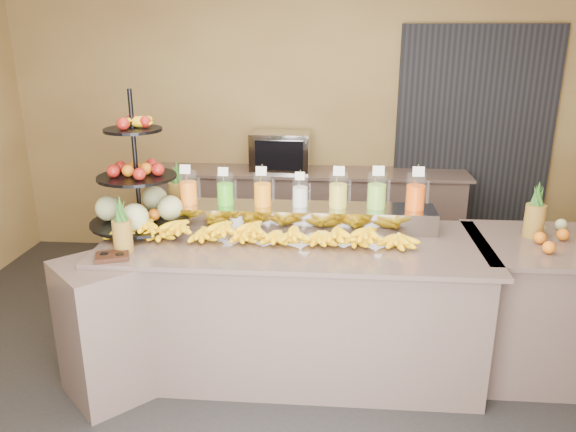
# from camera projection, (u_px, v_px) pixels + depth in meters

# --- Properties ---
(ground) EXTENTS (6.00, 6.00, 0.00)m
(ground) POSITION_uv_depth(u_px,v_px,m) (291.00, 390.00, 3.66)
(ground) COLOR black
(ground) RESTS_ON ground
(room_envelope) EXTENTS (6.04, 5.02, 2.82)m
(room_envelope) POSITION_uv_depth(u_px,v_px,m) (328.00, 86.00, 3.81)
(room_envelope) COLOR brown
(room_envelope) RESTS_ON ground
(buffet_counter) EXTENTS (2.75, 1.25, 0.93)m
(buffet_counter) POSITION_uv_depth(u_px,v_px,m) (277.00, 307.00, 3.77)
(buffet_counter) COLOR gray
(buffet_counter) RESTS_ON ground
(right_counter) EXTENTS (1.08, 0.88, 0.93)m
(right_counter) POSITION_uv_depth(u_px,v_px,m) (548.00, 307.00, 3.77)
(right_counter) COLOR gray
(right_counter) RESTS_ON ground
(back_ledge) EXTENTS (3.10, 0.55, 0.93)m
(back_ledge) POSITION_uv_depth(u_px,v_px,m) (308.00, 215.00, 5.65)
(back_ledge) COLOR gray
(back_ledge) RESTS_ON ground
(pitcher_tray) EXTENTS (1.85, 0.30, 0.15)m
(pitcher_tray) POSITION_uv_depth(u_px,v_px,m) (300.00, 216.00, 3.90)
(pitcher_tray) COLOR gray
(pitcher_tray) RESTS_ON buffet_counter
(juice_pitcher_orange_a) EXTENTS (0.13, 0.13, 0.30)m
(juice_pitcher_orange_a) POSITION_uv_depth(u_px,v_px,m) (188.00, 190.00, 3.90)
(juice_pitcher_orange_a) COLOR silver
(juice_pitcher_orange_a) RESTS_ON pitcher_tray
(juice_pitcher_green) EXTENTS (0.12, 0.12, 0.29)m
(juice_pitcher_green) POSITION_uv_depth(u_px,v_px,m) (225.00, 191.00, 3.88)
(juice_pitcher_green) COLOR silver
(juice_pitcher_green) RESTS_ON pitcher_tray
(juice_pitcher_orange_b) EXTENTS (0.12, 0.13, 0.30)m
(juice_pitcher_orange_b) POSITION_uv_depth(u_px,v_px,m) (263.00, 191.00, 3.86)
(juice_pitcher_orange_b) COLOR silver
(juice_pitcher_orange_b) RESTS_ON pitcher_tray
(juice_pitcher_milk) EXTENTS (0.11, 0.11, 0.26)m
(juice_pitcher_milk) POSITION_uv_depth(u_px,v_px,m) (300.00, 194.00, 3.85)
(juice_pitcher_milk) COLOR silver
(juice_pitcher_milk) RESTS_ON pitcher_tray
(juice_pitcher_lemon) EXTENTS (0.13, 0.13, 0.31)m
(juice_pitcher_lemon) POSITION_uv_depth(u_px,v_px,m) (338.00, 192.00, 3.82)
(juice_pitcher_lemon) COLOR silver
(juice_pitcher_lemon) RESTS_ON pitcher_tray
(juice_pitcher_lime) EXTENTS (0.13, 0.14, 0.32)m
(juice_pitcher_lime) POSITION_uv_depth(u_px,v_px,m) (377.00, 193.00, 3.80)
(juice_pitcher_lime) COLOR silver
(juice_pitcher_lime) RESTS_ON pitcher_tray
(juice_pitcher_orange_c) EXTENTS (0.13, 0.14, 0.32)m
(juice_pitcher_orange_c) POSITION_uv_depth(u_px,v_px,m) (415.00, 194.00, 3.78)
(juice_pitcher_orange_c) COLOR silver
(juice_pitcher_orange_c) RESTS_ON pitcher_tray
(banana_heap) EXTENTS (2.05, 0.19, 0.17)m
(banana_heap) POSITION_uv_depth(u_px,v_px,m) (258.00, 230.00, 3.63)
(banana_heap) COLOR #FFB70C
(banana_heap) RESTS_ON buffet_counter
(fruit_stand) EXTENTS (0.85, 0.85, 0.95)m
(fruit_stand) POSITION_uv_depth(u_px,v_px,m) (145.00, 195.00, 3.81)
(fruit_stand) COLOR black
(fruit_stand) RESTS_ON buffet_counter
(condiment_caddy) EXTENTS (0.23, 0.20, 0.03)m
(condiment_caddy) POSITION_uv_depth(u_px,v_px,m) (112.00, 256.00, 3.37)
(condiment_caddy) COLOR black
(condiment_caddy) RESTS_ON buffet_counter
(pineapple_left_a) EXTENTS (0.12, 0.12, 0.36)m
(pineapple_left_a) POSITION_uv_depth(u_px,v_px,m) (122.00, 231.00, 3.44)
(pineapple_left_a) COLOR brown
(pineapple_left_a) RESTS_ON buffet_counter
(pineapple_left_b) EXTENTS (0.14, 0.14, 0.41)m
(pineapple_left_b) POSITION_uv_depth(u_px,v_px,m) (178.00, 195.00, 4.11)
(pineapple_left_b) COLOR brown
(pineapple_left_b) RESTS_ON buffet_counter
(right_fruit_pile) EXTENTS (0.42, 0.40, 0.22)m
(right_fruit_pile) POSITION_uv_depth(u_px,v_px,m) (562.00, 234.00, 3.58)
(right_fruit_pile) COLOR brown
(right_fruit_pile) RESTS_ON right_counter
(oven_warmer) EXTENTS (0.58, 0.42, 0.38)m
(oven_warmer) POSITION_uv_depth(u_px,v_px,m) (281.00, 151.00, 5.47)
(oven_warmer) COLOR gray
(oven_warmer) RESTS_ON back_ledge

